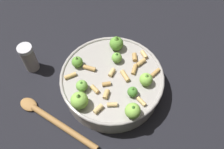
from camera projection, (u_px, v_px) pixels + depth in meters
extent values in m
plane|color=black|center=(112.00, 88.00, 0.70)|extent=(2.40, 2.40, 0.00)
cylinder|color=#9E9993|center=(112.00, 83.00, 0.68)|extent=(0.27, 0.27, 0.06)
torus|color=#9E9993|center=(112.00, 77.00, 0.65)|extent=(0.28, 0.28, 0.01)
sphere|color=#609E38|center=(116.00, 44.00, 0.69)|extent=(0.04, 0.04, 0.04)
cone|color=#609E38|center=(117.00, 38.00, 0.67)|extent=(0.02, 0.02, 0.02)
sphere|color=#4C8933|center=(132.00, 92.00, 0.61)|extent=(0.03, 0.03, 0.03)
cone|color=#4C8933|center=(133.00, 89.00, 0.60)|extent=(0.01, 0.01, 0.01)
sphere|color=#75B247|center=(82.00, 86.00, 0.62)|extent=(0.03, 0.03, 0.03)
cone|color=#4C8933|center=(81.00, 83.00, 0.61)|extent=(0.02, 0.02, 0.01)
sphere|color=#8CC64C|center=(79.00, 100.00, 0.59)|extent=(0.04, 0.04, 0.04)
cone|color=#609E38|center=(78.00, 96.00, 0.57)|extent=(0.02, 0.02, 0.02)
sphere|color=#75B247|center=(117.00, 58.00, 0.67)|extent=(0.03, 0.03, 0.03)
cone|color=#4C8933|center=(117.00, 54.00, 0.66)|extent=(0.01, 0.01, 0.01)
sphere|color=#609E38|center=(77.00, 62.00, 0.66)|extent=(0.03, 0.03, 0.03)
cone|color=#75B247|center=(76.00, 58.00, 0.65)|extent=(0.01, 0.01, 0.01)
sphere|color=#8CC64C|center=(133.00, 111.00, 0.58)|extent=(0.04, 0.04, 0.04)
cone|color=#4C8933|center=(133.00, 108.00, 0.56)|extent=(0.02, 0.02, 0.01)
sphere|color=#8CC64C|center=(146.00, 79.00, 0.63)|extent=(0.03, 0.03, 0.03)
cone|color=#609E38|center=(147.00, 76.00, 0.61)|extent=(0.02, 0.02, 0.01)
cylinder|color=tan|center=(89.00, 68.00, 0.66)|extent=(0.04, 0.03, 0.01)
cylinder|color=tan|center=(134.00, 57.00, 0.68)|extent=(0.03, 0.03, 0.01)
cylinder|color=tan|center=(134.00, 69.00, 0.66)|extent=(0.03, 0.03, 0.01)
cylinder|color=tan|center=(144.00, 54.00, 0.68)|extent=(0.03, 0.02, 0.01)
cylinder|color=tan|center=(106.00, 94.00, 0.61)|extent=(0.02, 0.03, 0.01)
cylinder|color=tan|center=(106.00, 84.00, 0.63)|extent=(0.02, 0.02, 0.01)
cylinder|color=tan|center=(95.00, 90.00, 0.62)|extent=(0.02, 0.01, 0.01)
cylinder|color=tan|center=(125.00, 76.00, 0.65)|extent=(0.04, 0.02, 0.01)
cylinder|color=tan|center=(155.00, 73.00, 0.65)|extent=(0.01, 0.03, 0.01)
cylinder|color=tan|center=(141.00, 102.00, 0.60)|extent=(0.03, 0.01, 0.01)
cylinder|color=tan|center=(98.00, 109.00, 0.59)|extent=(0.01, 0.03, 0.01)
cylinder|color=tan|center=(70.00, 76.00, 0.65)|extent=(0.02, 0.03, 0.01)
cylinder|color=tan|center=(141.00, 62.00, 0.67)|extent=(0.01, 0.03, 0.01)
cylinder|color=tan|center=(112.00, 72.00, 0.65)|extent=(0.02, 0.03, 0.01)
cylinder|color=tan|center=(112.00, 104.00, 0.60)|extent=(0.02, 0.03, 0.01)
cylinder|color=gray|center=(29.00, 59.00, 0.71)|extent=(0.04, 0.04, 0.08)
cylinder|color=silver|center=(25.00, 49.00, 0.67)|extent=(0.04, 0.04, 0.01)
cylinder|color=#9E703D|center=(63.00, 127.00, 0.63)|extent=(0.21, 0.07, 0.02)
ellipsoid|color=#9E703D|center=(29.00, 104.00, 0.67)|extent=(0.06, 0.05, 0.01)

